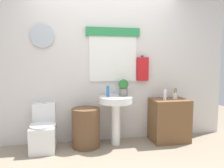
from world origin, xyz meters
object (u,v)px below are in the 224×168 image
at_px(wooden_cabinet, 169,120).
at_px(soap_bottle, 108,91).
at_px(laundry_hamper, 86,127).
at_px(potted_plant, 123,87).
at_px(lotion_bottle, 165,95).
at_px(toilet, 44,131).
at_px(toothbrush_cup, 175,96).
at_px(pedestal_sink, 116,108).

xyz_separation_m(wooden_cabinet, soap_bottle, (-1.05, 0.05, 0.51)).
distance_m(laundry_hamper, soap_bottle, 0.67).
distance_m(potted_plant, lotion_bottle, 0.70).
bearing_deg(toilet, toothbrush_cup, -0.33).
bearing_deg(potted_plant, laundry_hamper, -174.47).
xyz_separation_m(toilet, potted_plant, (1.26, 0.03, 0.66)).
relative_size(toilet, lotion_bottle, 4.12).
bearing_deg(laundry_hamper, pedestal_sink, 0.00).
xyz_separation_m(pedestal_sink, wooden_cabinet, (0.93, -0.00, -0.24)).
bearing_deg(pedestal_sink, potted_plant, 23.20).
height_order(toilet, pedestal_sink, pedestal_sink).
height_order(soap_bottle, toothbrush_cup, soap_bottle).
relative_size(toilet, laundry_hamper, 1.15).
relative_size(soap_bottle, lotion_bottle, 1.00).
xyz_separation_m(soap_bottle, toothbrush_cup, (1.15, -0.03, -0.10)).
xyz_separation_m(pedestal_sink, soap_bottle, (-0.12, 0.05, 0.27)).
relative_size(wooden_cabinet, lotion_bottle, 4.14).
relative_size(pedestal_sink, lotion_bottle, 4.55).
height_order(toilet, lotion_bottle, lotion_bottle).
xyz_separation_m(laundry_hamper, wooden_cabinet, (1.41, 0.00, 0.05)).
height_order(laundry_hamper, soap_bottle, soap_bottle).
distance_m(soap_bottle, toothbrush_cup, 1.16).
bearing_deg(soap_bottle, laundry_hamper, -172.08).
bearing_deg(lotion_bottle, potted_plant, 171.63).
relative_size(wooden_cabinet, toothbrush_cup, 3.85).
relative_size(laundry_hamper, soap_bottle, 3.58).
relative_size(soap_bottle, potted_plant, 0.63).
xyz_separation_m(toilet, lotion_bottle, (1.94, -0.07, 0.53)).
relative_size(pedestal_sink, toothbrush_cup, 4.24).
distance_m(soap_bottle, lotion_bottle, 0.95).
bearing_deg(pedestal_sink, soap_bottle, 157.38).
bearing_deg(toilet, pedestal_sink, -1.65).
bearing_deg(soap_bottle, lotion_bottle, -5.47).
distance_m(toilet, laundry_hamper, 0.64).
relative_size(potted_plant, lotion_bottle, 1.59).
xyz_separation_m(pedestal_sink, lotion_bottle, (0.82, -0.04, 0.20)).
height_order(laundry_hamper, pedestal_sink, pedestal_sink).
height_order(potted_plant, toothbrush_cup, potted_plant).
relative_size(soap_bottle, toothbrush_cup, 0.93).
height_order(toilet, potted_plant, potted_plant).
bearing_deg(wooden_cabinet, soap_bottle, 177.26).
relative_size(wooden_cabinet, soap_bottle, 4.15).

